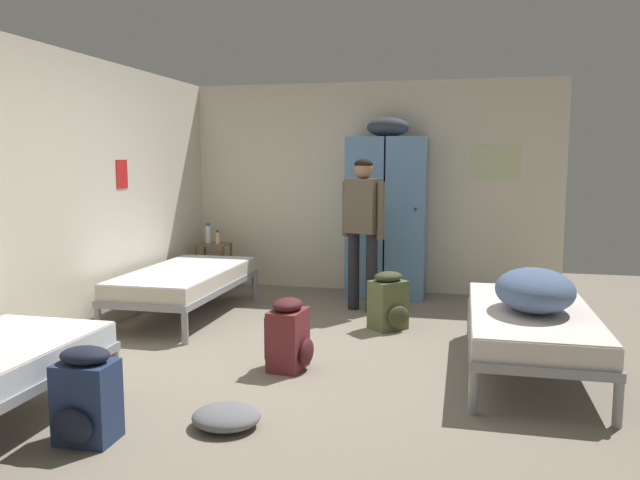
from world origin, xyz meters
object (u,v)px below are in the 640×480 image
water_bottle (208,234)px  backpack_navy (86,397)px  bedding_heap (535,290)px  person_traveler (363,220)px  clothes_pile_grey (226,417)px  shelf_unit (214,261)px  lotion_bottle (218,238)px  locker_bank (387,214)px  backpack_olive (389,302)px  bed_right (530,322)px  backpack_maroon (289,336)px  bed_left_rear (185,280)px

water_bottle → backpack_navy: size_ratio=0.45×
bedding_heap → person_traveler: bearing=131.9°
person_traveler → water_bottle: 2.19m
backpack_navy → clothes_pile_grey: 0.81m
shelf_unit → lotion_bottle: (0.07, -0.04, 0.30)m
locker_bank → backpack_olive: size_ratio=3.76×
backpack_olive → bedding_heap: bearing=-41.6°
person_traveler → water_bottle: size_ratio=6.52×
bedding_heap → person_traveler: (-1.54, 1.72, 0.32)m
shelf_unit → bedding_heap: size_ratio=0.75×
water_bottle → lotion_bottle: (0.15, -0.06, -0.04)m
water_bottle → bedding_heap: bearing=-34.2°
locker_bank → bed_right: (1.38, -2.42, -0.59)m
locker_bank → backpack_navy: 4.44m
shelf_unit → backpack_olive: shelf_unit is taller
bed_right → backpack_maroon: (-1.77, -0.35, -0.12)m
shelf_unit → backpack_navy: shelf_unit is taller
locker_bank → bed_right: 2.84m
bedding_heap → lotion_bottle: (-3.44, 2.38, -0.00)m
water_bottle → clothes_pile_grey: (1.72, -3.80, -0.62)m
person_traveler → backpack_olive: (0.36, -0.67, -0.71)m
locker_bank → clothes_pile_grey: bearing=-97.1°
clothes_pile_grey → backpack_maroon: bearing=85.6°
bed_right → clothes_pile_grey: size_ratio=4.58×
backpack_navy → water_bottle: bearing=103.9°
bedding_heap → backpack_olive: size_ratio=1.39×
bedding_heap → shelf_unit: bearing=145.4°
locker_bank → lotion_bottle: bearing=-176.6°
locker_bank → water_bottle: (-2.20, -0.06, -0.29)m
bed_left_rear → lotion_bottle: size_ratio=11.38×
backpack_maroon → clothes_pile_grey: backpack_maroon is taller
bed_right → lotion_bottle: 4.14m
backpack_navy → lotion_bottle: bearing=102.1°
bed_right → water_bottle: bearing=146.7°
clothes_pile_grey → locker_bank: bearing=82.9°
water_bottle → clothes_pile_grey: 4.21m
lotion_bottle → backpack_maroon: 3.15m
locker_bank → backpack_olive: bearing=-81.9°
bed_left_rear → water_bottle: bearing=103.6°
backpack_maroon → clothes_pile_grey: bearing=-94.4°
locker_bank → clothes_pile_grey: 3.99m
water_bottle → person_traveler: bearing=-19.4°
shelf_unit → backpack_maroon: size_ratio=1.04×
person_traveler → backpack_navy: (-1.02, -3.44, -0.71)m
bedding_heap → clothes_pile_grey: 2.38m
bed_right → backpack_olive: bearing=140.7°
shelf_unit → backpack_navy: bearing=-77.1°
bed_left_rear → backpack_maroon: size_ratio=3.45×
bed_right → lotion_bottle: bearing=146.2°
bedding_heap → backpack_navy: bedding_heap is taller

